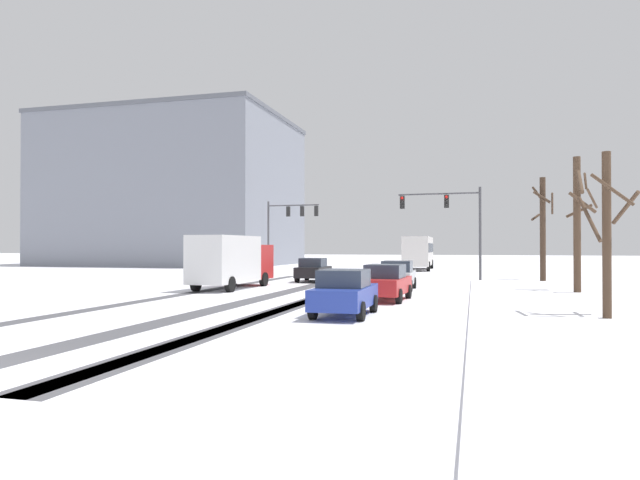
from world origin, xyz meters
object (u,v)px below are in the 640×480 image
car_blue_fourth (345,292)px  box_truck_delivery (232,260)px  traffic_signal_near_right (451,215)px  office_building_far_left_block (175,193)px  traffic_signal_far_left (288,220)px  bare_tree_sidewalk_mid (578,222)px  car_black_lead (313,270)px  car_silver_second (397,275)px  car_red_third (386,282)px  bare_tree_sidewalk_far (543,226)px  bus_oncoming (419,250)px  bare_tree_sidewalk_near (605,228)px

car_blue_fourth → box_truck_delivery: 13.94m
traffic_signal_near_right → office_building_far_left_block: office_building_far_left_block is taller
traffic_signal_far_left → bare_tree_sidewalk_mid: size_ratio=0.91×
traffic_signal_near_right → car_black_lead: 10.29m
car_silver_second → box_truck_delivery: box_truck_delivery is taller
bare_tree_sidewalk_mid → office_building_far_left_block: office_building_far_left_block is taller
bare_tree_sidewalk_mid → car_black_lead: bearing=162.9°
box_truck_delivery → car_red_third: bearing=-26.2°
car_black_lead → bare_tree_sidewalk_far: (15.32, 4.92, 3.04)m
car_silver_second → bare_tree_sidewalk_far: size_ratio=0.57×
car_blue_fourth → bare_tree_sidewalk_far: (9.03, 22.89, 3.04)m
box_truck_delivery → bus_oncoming: bearing=74.8°
car_silver_second → car_blue_fourth: 12.15m
office_building_far_left_block → traffic_signal_far_left: bearing=-40.7°
bare_tree_sidewalk_near → traffic_signal_far_left: bearing=127.0°
traffic_signal_far_left → box_truck_delivery: (2.68, -18.14, -3.12)m
traffic_signal_far_left → bare_tree_sidewalk_far: bearing=-15.7°
traffic_signal_near_right → car_red_third: bearing=-98.7°
car_black_lead → car_blue_fourth: bearing=-70.7°
bare_tree_sidewalk_mid → bare_tree_sidewalk_far: (-0.64, 9.84, 0.13)m
car_red_third → bare_tree_sidewalk_far: (8.48, 17.02, 3.04)m
bare_tree_sidewalk_mid → box_truck_delivery: bearing=-172.5°
traffic_signal_far_left → car_silver_second: traffic_signal_far_left is taller
traffic_signal_near_right → traffic_signal_far_left: size_ratio=1.00×
car_red_third → bare_tree_sidewalk_far: bare_tree_sidewalk_far is taller
bus_oncoming → office_building_far_left_block: (-32.97, 8.39, 7.61)m
traffic_signal_near_right → bare_tree_sidewalk_near: (5.81, -19.11, -1.57)m
traffic_signal_far_left → car_red_third: size_ratio=1.56×
car_black_lead → car_blue_fourth: 19.04m
bare_tree_sidewalk_near → car_silver_second: bearing=128.8°
car_black_lead → bare_tree_sidewalk_near: (14.94, -16.28, 2.24)m
car_red_third → bare_tree_sidewalk_far: size_ratio=0.57×
traffic_signal_far_left → car_black_lead: traffic_signal_far_left is taller
car_red_third → bare_tree_sidewalk_far: bearing=63.5°
car_black_lead → bare_tree_sidewalk_far: size_ratio=0.57×
bus_oncoming → box_truck_delivery: size_ratio=1.49×
car_blue_fourth → bare_tree_sidewalk_mid: bare_tree_sidewalk_mid is taller
traffic_signal_near_right → car_red_third: (-2.29, -14.93, -3.81)m
car_black_lead → bare_tree_sidewalk_far: bare_tree_sidewalk_far is taller
car_blue_fourth → bare_tree_sidewalk_near: bare_tree_sidewalk_near is taller
box_truck_delivery → bare_tree_sidewalk_far: size_ratio=1.02×
office_building_far_left_block → car_red_third: bearing=-50.5°
traffic_signal_far_left → bare_tree_sidewalk_far: size_ratio=0.89×
car_red_third → bus_oncoming: 33.77m
bus_oncoming → bare_tree_sidewalk_mid: (10.81, -26.53, 1.73)m
bus_oncoming → box_truck_delivery: 30.05m
car_black_lead → car_silver_second: bearing=-41.7°
traffic_signal_near_right → bare_tree_sidewalk_far: 6.58m
car_silver_second → bare_tree_sidewalk_near: size_ratio=0.73×
traffic_signal_near_right → car_silver_second: size_ratio=1.57×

